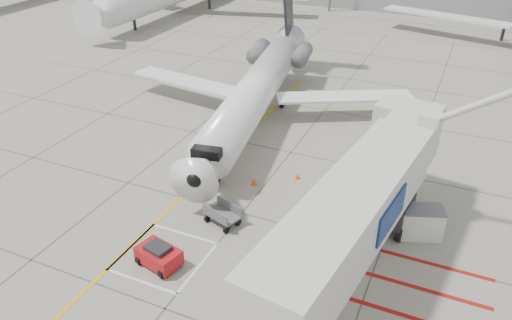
% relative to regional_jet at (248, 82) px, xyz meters
% --- Properties ---
extents(ground_plane, '(260.00, 260.00, 0.00)m').
position_rel_regional_jet_xyz_m(ground_plane, '(4.05, -13.54, -4.06)').
color(ground_plane, gray).
rests_on(ground_plane, ground).
extents(regional_jet, '(29.42, 34.67, 8.12)m').
position_rel_regional_jet_xyz_m(regional_jet, '(0.00, 0.00, 0.00)').
color(regional_jet, white).
rests_on(regional_jet, ground_plane).
extents(jet_bridge, '(11.75, 20.46, 7.75)m').
position_rel_regional_jet_xyz_m(jet_bridge, '(11.00, -13.35, -0.19)').
color(jet_bridge, silver).
rests_on(jet_bridge, ground_plane).
extents(pushback_tug, '(2.40, 1.80, 1.26)m').
position_rel_regional_jet_xyz_m(pushback_tug, '(2.19, -15.16, -3.43)').
color(pushback_tug, '#AD1017').
rests_on(pushback_tug, ground_plane).
extents(baggage_cart, '(2.21, 1.76, 1.21)m').
position_rel_regional_jet_xyz_m(baggage_cart, '(3.48, -10.83, -3.46)').
color(baggage_cart, '#545459').
rests_on(baggage_cart, ground_plane).
extents(ground_power_unit, '(2.50, 1.96, 1.73)m').
position_rel_regional_jet_xyz_m(ground_power_unit, '(13.63, -7.42, -3.20)').
color(ground_power_unit, silver).
rests_on(ground_power_unit, ground_plane).
extents(cone_nose, '(0.38, 0.38, 0.53)m').
position_rel_regional_jet_xyz_m(cone_nose, '(3.42, -6.43, -3.80)').
color(cone_nose, '#E84A0C').
rests_on(cone_nose, ground_plane).
extents(cone_side, '(0.31, 0.31, 0.43)m').
position_rel_regional_jet_xyz_m(cone_side, '(5.66, -4.65, -3.85)').
color(cone_side, '#FF440D').
rests_on(cone_side, ground_plane).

